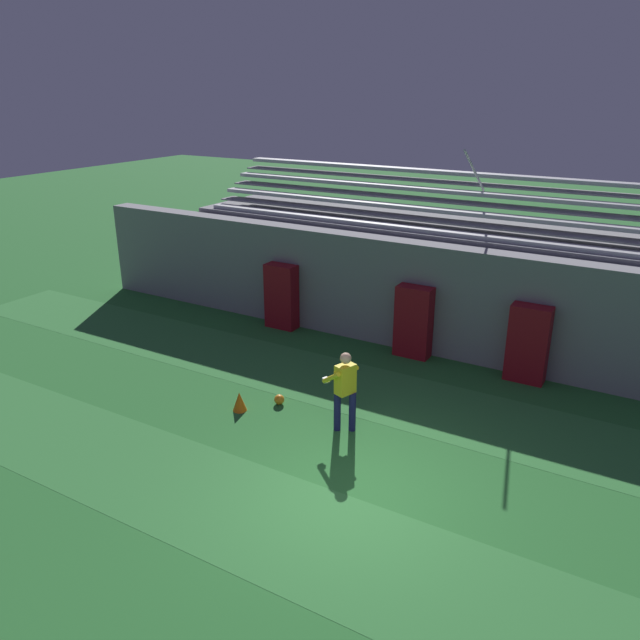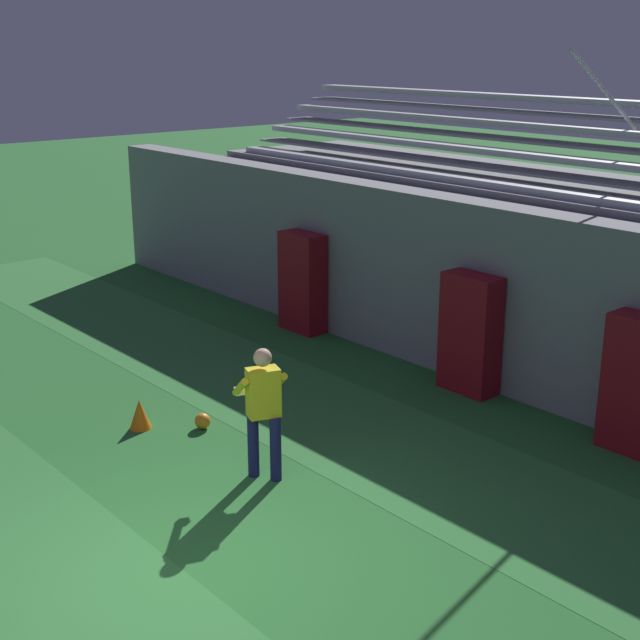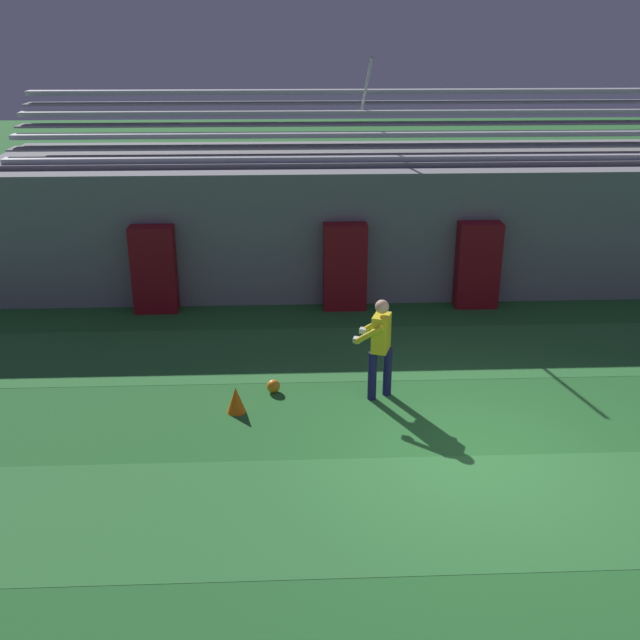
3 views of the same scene
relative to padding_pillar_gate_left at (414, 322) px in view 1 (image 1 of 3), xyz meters
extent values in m
plane|color=#286B2D|center=(1.40, -5.95, -0.91)|extent=(80.00, 80.00, 0.00)
cube|color=#337A38|center=(1.40, -7.14, -0.91)|extent=(28.00, 2.41, 0.01)
cube|color=#337A38|center=(1.40, -2.33, -0.91)|extent=(28.00, 2.41, 0.01)
cube|color=gray|center=(1.40, 0.55, 0.49)|extent=(24.00, 0.60, 2.80)
cube|color=maroon|center=(0.00, 0.00, 0.00)|extent=(0.90, 0.44, 1.83)
cube|color=maroon|center=(2.80, 0.00, 0.00)|extent=(0.90, 0.44, 1.83)
cube|color=maroon|center=(-3.95, 0.00, 0.00)|extent=(0.90, 0.44, 1.83)
cube|color=gray|center=(1.40, 2.55, 0.54)|extent=(18.00, 3.20, 2.90)
cube|color=silver|center=(1.40, 1.30, 2.04)|extent=(17.10, 0.36, 0.10)
cube|color=gray|center=(1.40, 1.10, 1.81)|extent=(17.10, 0.60, 0.04)
cube|color=silver|center=(1.40, 2.00, 2.44)|extent=(17.10, 0.36, 0.10)
cube|color=gray|center=(1.40, 1.80, 2.21)|extent=(17.10, 0.60, 0.04)
cube|color=silver|center=(1.40, 2.70, 2.84)|extent=(17.10, 0.36, 0.10)
cube|color=gray|center=(1.40, 2.50, 2.61)|extent=(17.10, 0.60, 0.04)
cube|color=silver|center=(1.40, 3.40, 3.24)|extent=(17.10, 0.36, 0.10)
cube|color=gray|center=(1.40, 3.20, 3.01)|extent=(17.10, 0.60, 0.04)
cylinder|color=silver|center=(0.59, 2.10, 3.49)|extent=(0.06, 1.93, 1.25)
cylinder|color=#19194C|center=(0.13, -4.16, -0.50)|extent=(0.18, 0.18, 0.82)
cylinder|color=#19194C|center=(0.39, -4.02, -0.50)|extent=(0.18, 0.18, 0.82)
cube|color=yellow|center=(0.26, -4.09, 0.21)|extent=(0.35, 0.44, 0.60)
sphere|color=tan|center=(0.26, -4.09, 0.65)|extent=(0.22, 0.22, 0.22)
cylinder|color=yellow|center=(0.05, -4.27, 0.26)|extent=(0.48, 0.24, 0.37)
cylinder|color=yellow|center=(0.21, -3.81, 0.26)|extent=(0.48, 0.24, 0.37)
cube|color=silver|center=(-0.13, -4.16, 0.13)|extent=(0.14, 0.14, 0.08)
cube|color=silver|center=(0.01, -3.78, 0.13)|extent=(0.14, 0.14, 0.08)
sphere|color=orange|center=(-1.46, -3.86, -0.80)|extent=(0.22, 0.22, 0.22)
cone|color=orange|center=(-2.02, -4.50, -0.70)|extent=(0.30, 0.30, 0.42)
camera|label=1|loc=(5.33, -13.69, 5.52)|focal=35.00mm
camera|label=2|loc=(8.16, -9.98, 4.18)|focal=50.00mm
camera|label=3|loc=(-1.18, -14.87, 4.72)|focal=42.00mm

